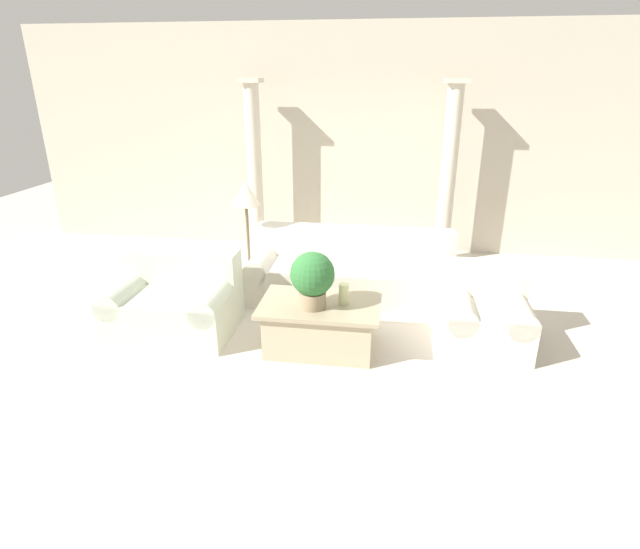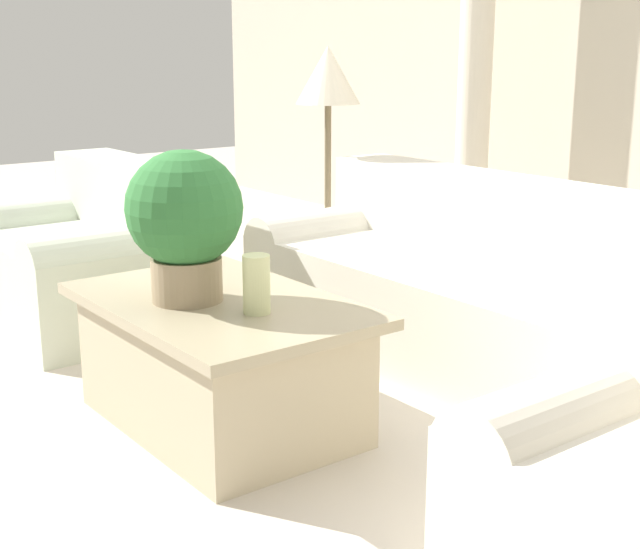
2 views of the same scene
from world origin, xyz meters
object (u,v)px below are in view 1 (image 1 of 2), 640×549
at_px(coffee_table, 320,325).
at_px(potted_plant, 312,277).
at_px(floor_lamp, 246,198).
at_px(loveseat, 175,300).
at_px(sofa_long, 352,272).
at_px(armchair, 485,313).

xyz_separation_m(coffee_table, potted_plant, (-0.06, -0.09, 0.54)).
bearing_deg(floor_lamp, loveseat, -111.53).
bearing_deg(sofa_long, loveseat, -148.22).
relative_size(loveseat, coffee_table, 1.07).
bearing_deg(coffee_table, potted_plant, -122.27).
height_order(loveseat, coffee_table, loveseat).
bearing_deg(sofa_long, coffee_table, -98.82).
xyz_separation_m(potted_plant, floor_lamp, (-1.03, 1.44, 0.37)).
bearing_deg(loveseat, armchair, 3.24).
bearing_deg(sofa_long, potted_plant, -100.66).
bearing_deg(coffee_table, sofa_long, 81.18).
xyz_separation_m(sofa_long, floor_lamp, (-1.28, 0.09, 0.83)).
distance_m(coffee_table, potted_plant, 0.55).
xyz_separation_m(coffee_table, floor_lamp, (-1.09, 1.34, 0.91)).
bearing_deg(potted_plant, armchair, 14.90).
distance_m(loveseat, coffee_table, 1.56).
height_order(sofa_long, loveseat, same).
bearing_deg(armchair, sofa_long, 147.21).
bearing_deg(sofa_long, armchair, -32.79).
relative_size(sofa_long, loveseat, 1.95).
xyz_separation_m(loveseat, potted_plant, (1.49, -0.26, 0.45)).
relative_size(coffee_table, floor_lamp, 0.84).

